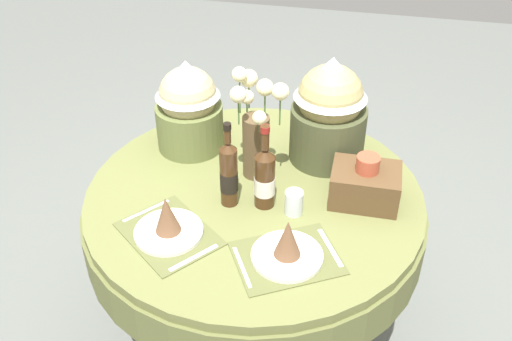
% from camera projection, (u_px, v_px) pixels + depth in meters
% --- Properties ---
extents(ground, '(8.00, 8.00, 0.00)m').
position_uv_depth(ground, '(255.00, 325.00, 2.70)').
color(ground, slate).
extents(dining_table, '(1.31, 1.31, 0.77)m').
position_uv_depth(dining_table, '(254.00, 219.00, 2.32)').
color(dining_table, olive).
rests_on(dining_table, ground).
extents(place_setting_left, '(0.43, 0.42, 0.16)m').
position_uv_depth(place_setting_left, '(168.00, 224.00, 2.03)').
color(place_setting_left, brown).
rests_on(place_setting_left, dining_table).
extents(place_setting_right, '(0.42, 0.39, 0.16)m').
position_uv_depth(place_setting_right, '(287.00, 248.00, 1.93)').
color(place_setting_right, brown).
rests_on(place_setting_right, dining_table).
extents(flower_vase, '(0.22, 0.22, 0.45)m').
position_uv_depth(flower_vase, '(255.00, 127.00, 2.22)').
color(flower_vase, brown).
rests_on(flower_vase, dining_table).
extents(wine_bottle_left, '(0.07, 0.07, 0.34)m').
position_uv_depth(wine_bottle_left, '(229.00, 174.00, 2.12)').
color(wine_bottle_left, '#422814').
rests_on(wine_bottle_left, dining_table).
extents(wine_bottle_centre, '(0.08, 0.08, 0.34)m').
position_uv_depth(wine_bottle_centre, '(265.00, 177.00, 2.11)').
color(wine_bottle_centre, '#422814').
rests_on(wine_bottle_centre, dining_table).
extents(tumbler_near_left, '(0.07, 0.07, 0.09)m').
position_uv_depth(tumbler_near_left, '(294.00, 203.00, 2.12)').
color(tumbler_near_left, silver).
rests_on(tumbler_near_left, dining_table).
extents(gift_tub_back_left, '(0.28, 0.28, 0.39)m').
position_uv_depth(gift_tub_back_left, '(188.00, 103.00, 2.39)').
color(gift_tub_back_left, olive).
rests_on(gift_tub_back_left, dining_table).
extents(gift_tub_back_right, '(0.30, 0.30, 0.45)m').
position_uv_depth(gift_tub_back_right, '(330.00, 107.00, 2.30)').
color(gift_tub_back_right, '#474C2D').
rests_on(gift_tub_back_right, dining_table).
extents(woven_basket_side_right, '(0.25, 0.19, 0.19)m').
position_uv_depth(woven_basket_side_right, '(365.00, 184.00, 2.17)').
color(woven_basket_side_right, brown).
rests_on(woven_basket_side_right, dining_table).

